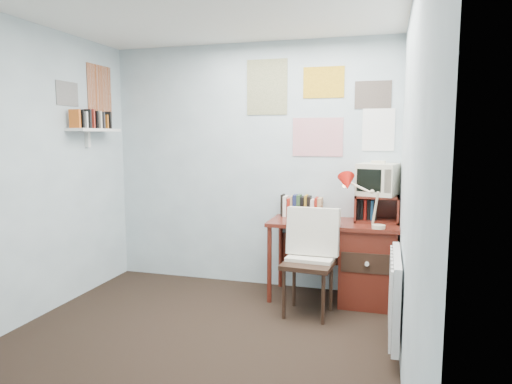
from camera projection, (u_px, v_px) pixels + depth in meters
ground at (179, 358)px, 3.23m from camera, size 3.50×3.50×0.00m
back_wall at (250, 166)px, 4.74m from camera, size 3.00×0.02×2.50m
right_wall at (410, 190)px, 2.66m from camera, size 0.02×3.50×2.50m
desk at (362, 260)px, 4.27m from camera, size 1.20×0.55×0.76m
desk_chair at (308, 264)px, 3.96m from camera, size 0.50×0.48×0.90m
desk_lamp at (379, 205)px, 3.95m from camera, size 0.35×0.32×0.42m
tv_riser at (377, 208)px, 4.28m from camera, size 0.40×0.30×0.25m
crt_tv at (378, 178)px, 4.27m from camera, size 0.41×0.39×0.32m
book_row at (311, 206)px, 4.52m from camera, size 0.60×0.14×0.22m
radiator at (395, 295)px, 3.30m from camera, size 0.09×0.80×0.60m
wall_shelf at (94, 130)px, 4.46m from camera, size 0.20×0.62×0.24m
posters_back at (318, 106)px, 4.47m from camera, size 1.20×0.01×0.90m
posters_left at (84, 91)px, 4.44m from camera, size 0.01×0.70×0.60m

